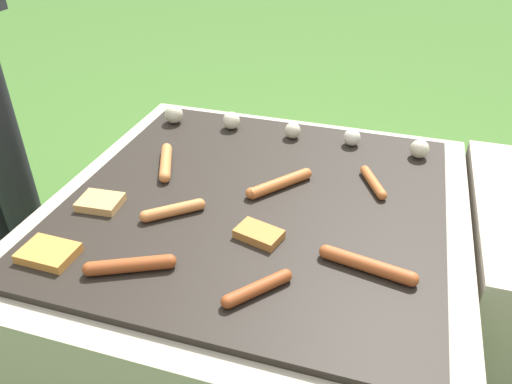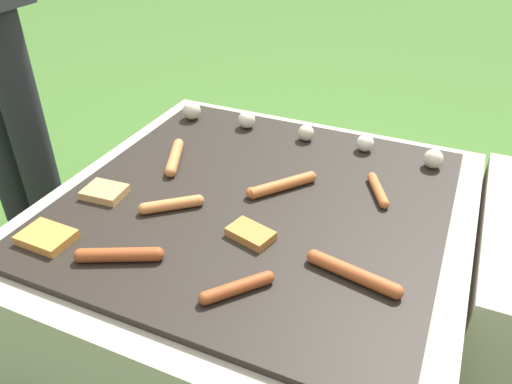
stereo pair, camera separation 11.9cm
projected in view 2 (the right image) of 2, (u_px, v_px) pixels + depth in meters
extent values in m
plane|color=#3D6628|center=(256.00, 322.00, 1.44)|extent=(14.00, 14.00, 0.00)
cube|color=#A89E8C|center=(256.00, 269.00, 1.32)|extent=(1.00, 1.00, 0.41)
cube|color=black|center=(256.00, 202.00, 1.21)|extent=(0.88, 0.88, 0.02)
cylinder|color=black|center=(29.00, 137.00, 1.56)|extent=(0.11, 0.11, 0.78)
cylinder|color=#A34C23|center=(353.00, 273.00, 0.96)|extent=(0.18, 0.06, 0.03)
sphere|color=#A34C23|center=(314.00, 257.00, 1.00)|extent=(0.03, 0.03, 0.03)
sphere|color=#A34C23|center=(396.00, 292.00, 0.92)|extent=(0.03, 0.03, 0.03)
cylinder|color=#C6753D|center=(175.00, 157.00, 1.34)|extent=(0.09, 0.15, 0.03)
sphere|color=#C6753D|center=(170.00, 172.00, 1.28)|extent=(0.03, 0.03, 0.03)
sphere|color=#C6753D|center=(179.00, 144.00, 1.41)|extent=(0.03, 0.03, 0.03)
cylinder|color=#93421E|center=(237.00, 288.00, 0.93)|extent=(0.10, 0.11, 0.03)
sphere|color=#93421E|center=(205.00, 298.00, 0.91)|extent=(0.03, 0.03, 0.03)
sphere|color=#93421E|center=(268.00, 277.00, 0.95)|extent=(0.03, 0.03, 0.03)
cylinder|color=#B7602D|center=(378.00, 190.00, 1.21)|extent=(0.08, 0.12, 0.02)
sphere|color=#B7602D|center=(372.00, 177.00, 1.26)|extent=(0.02, 0.02, 0.02)
sphere|color=#B7602D|center=(384.00, 204.00, 1.16)|extent=(0.02, 0.02, 0.02)
cylinder|color=#C6753D|center=(172.00, 205.00, 1.16)|extent=(0.11, 0.10, 0.03)
sphere|color=#C6753D|center=(198.00, 200.00, 1.17)|extent=(0.03, 0.03, 0.03)
sphere|color=#C6753D|center=(144.00, 209.00, 1.14)|extent=(0.03, 0.03, 0.03)
cylinder|color=#93421E|center=(119.00, 255.00, 1.01)|extent=(0.15, 0.09, 0.03)
sphere|color=#93421E|center=(81.00, 255.00, 1.01)|extent=(0.03, 0.03, 0.03)
sphere|color=#93421E|center=(157.00, 254.00, 1.01)|extent=(0.03, 0.03, 0.03)
cylinder|color=#B7602D|center=(282.00, 185.00, 1.23)|extent=(0.13, 0.15, 0.03)
sphere|color=#B7602D|center=(311.00, 177.00, 1.26)|extent=(0.03, 0.03, 0.03)
sphere|color=#B7602D|center=(251.00, 194.00, 1.19)|extent=(0.03, 0.03, 0.03)
cube|color=tan|center=(105.00, 192.00, 1.21)|extent=(0.10, 0.08, 0.02)
cube|color=#B27033|center=(251.00, 234.00, 1.07)|extent=(0.11, 0.08, 0.02)
cube|color=#D18438|center=(47.00, 237.00, 1.06)|extent=(0.11, 0.08, 0.02)
sphere|color=beige|center=(192.00, 111.00, 1.57)|extent=(0.06, 0.06, 0.06)
sphere|color=beige|center=(247.00, 120.00, 1.52)|extent=(0.05, 0.05, 0.05)
sphere|color=beige|center=(306.00, 133.00, 1.45)|extent=(0.05, 0.05, 0.05)
sphere|color=silver|center=(365.00, 143.00, 1.39)|extent=(0.05, 0.05, 0.05)
sphere|color=beige|center=(433.00, 159.00, 1.32)|extent=(0.05, 0.05, 0.05)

